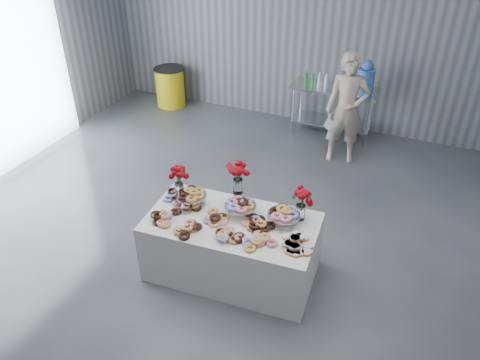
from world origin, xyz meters
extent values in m
plane|color=#35373D|center=(0.00, 0.00, 0.00)|extent=(9.00, 9.00, 0.00)
cube|color=slate|center=(0.00, 4.50, 2.00)|extent=(8.00, 0.04, 4.00)
cube|color=white|center=(0.30, 0.13, 0.38)|extent=(1.96, 1.12, 0.75)
cube|color=silver|center=(0.48, 4.10, 0.88)|extent=(1.50, 0.60, 0.04)
cube|color=silver|center=(0.48, 4.10, 0.25)|extent=(1.40, 0.55, 0.03)
cylinder|color=silver|center=(-0.17, 3.85, 0.43)|extent=(0.04, 0.04, 0.86)
cylinder|color=silver|center=(1.13, 3.85, 0.43)|extent=(0.04, 0.04, 0.86)
cylinder|color=silver|center=(-0.17, 4.35, 0.43)|extent=(0.04, 0.04, 0.86)
cylinder|color=silver|center=(1.13, 4.35, 0.43)|extent=(0.04, 0.04, 0.86)
cylinder|color=silver|center=(-0.26, 0.25, 0.81)|extent=(0.06, 0.06, 0.12)
cylinder|color=silver|center=(-0.26, 0.25, 0.88)|extent=(0.36, 0.36, 0.01)
cylinder|color=silver|center=(0.34, 0.29, 0.81)|extent=(0.06, 0.06, 0.12)
cylinder|color=silver|center=(0.34, 0.29, 0.88)|extent=(0.36, 0.36, 0.01)
cylinder|color=silver|center=(0.84, 0.32, 0.81)|extent=(0.06, 0.06, 0.12)
cylinder|color=silver|center=(0.84, 0.32, 0.88)|extent=(0.36, 0.36, 0.01)
cylinder|color=white|center=(-0.47, 0.33, 0.84)|extent=(0.11, 0.11, 0.18)
cylinder|color=#1E5919|center=(-0.47, 0.33, 0.97)|extent=(0.04, 0.04, 0.18)
cylinder|color=white|center=(0.98, 0.48, 0.84)|extent=(0.11, 0.11, 0.18)
cylinder|color=#1E5919|center=(0.98, 0.48, 0.97)|extent=(0.04, 0.04, 0.18)
cylinder|color=silver|center=(0.23, 0.48, 0.82)|extent=(0.14, 0.14, 0.15)
cylinder|color=white|center=(0.23, 0.48, 0.99)|extent=(0.11, 0.11, 0.18)
cylinder|color=#1E5919|center=(0.23, 0.48, 1.12)|extent=(0.04, 0.04, 0.18)
cylinder|color=#4482E9|center=(0.98, 4.10, 1.10)|extent=(0.28, 0.28, 0.40)
sphere|color=#4482E9|center=(0.98, 4.10, 1.36)|extent=(0.20, 0.20, 0.20)
imported|color=#CC8C93|center=(0.86, 3.29, 0.89)|extent=(0.74, 0.57, 1.79)
cylinder|color=yellow|center=(-2.85, 4.10, 0.38)|extent=(0.57, 0.57, 0.77)
cylinder|color=black|center=(-2.85, 4.10, 0.78)|extent=(0.61, 0.61, 0.02)
camera|label=1|loc=(2.00, -3.59, 3.93)|focal=35.00mm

